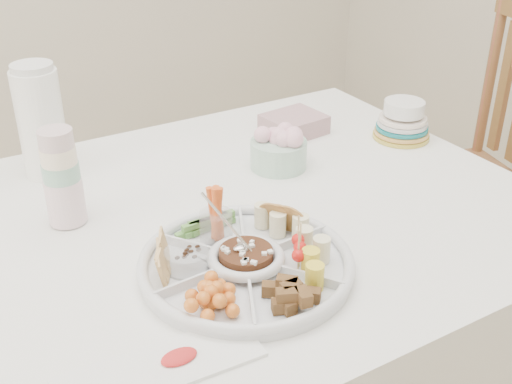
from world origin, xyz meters
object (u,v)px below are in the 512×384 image
dining_table (193,365)px  plate_stack (403,121)px  thermos (41,120)px  chair (463,169)px  party_tray (246,261)px

dining_table → plate_stack: plate_stack is taller
dining_table → plate_stack: 0.80m
plate_stack → thermos: bearing=162.6°
thermos → plate_stack: (0.84, -0.26, -0.09)m
chair → thermos: bearing=-173.0°
dining_table → thermos: (-0.17, 0.37, 0.51)m
dining_table → chair: bearing=11.7°
party_tray → dining_table: bearing=97.6°
party_tray → plate_stack: plate_stack is taller
chair → party_tray: 1.16m
party_tray → thermos: bearing=109.1°
party_tray → plate_stack: size_ratio=2.60×
dining_table → party_tray: 0.45m
party_tray → plate_stack: 0.72m
thermos → plate_stack: size_ratio=1.83×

